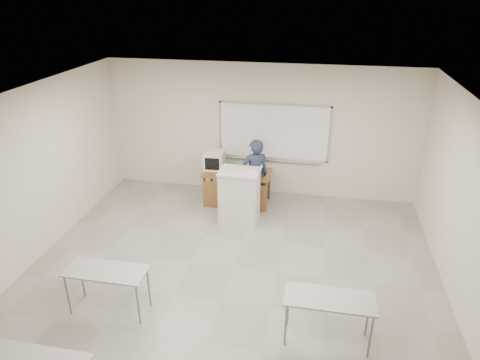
% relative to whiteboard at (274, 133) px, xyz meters
% --- Properties ---
extents(floor, '(7.00, 8.00, 0.01)m').
position_rel_whiteboard_xyz_m(floor, '(-0.30, -3.97, -1.49)').
color(floor, gray).
rests_on(floor, ground).
extents(whiteboard, '(2.48, 0.10, 1.31)m').
position_rel_whiteboard_xyz_m(whiteboard, '(0.00, 0.00, 0.00)').
color(whiteboard, white).
rests_on(whiteboard, floor).
extents(student_desks, '(4.40, 2.20, 0.73)m').
position_rel_whiteboard_xyz_m(student_desks, '(-0.30, -5.32, -0.81)').
color(student_desks, gray).
rests_on(student_desks, floor).
extents(instructor_desk, '(1.47, 0.73, 0.75)m').
position_rel_whiteboard_xyz_m(instructor_desk, '(-0.70, -0.78, -0.93)').
color(instructor_desk, brown).
rests_on(instructor_desk, floor).
extents(podium, '(0.81, 0.59, 1.14)m').
position_rel_whiteboard_xyz_m(podium, '(-0.50, -1.47, -0.91)').
color(podium, silver).
rests_on(podium, floor).
extents(crt_monitor, '(0.42, 0.47, 0.40)m').
position_rel_whiteboard_xyz_m(crt_monitor, '(-1.25, -0.54, -0.54)').
color(crt_monitor, beige).
rests_on(crt_monitor, instructor_desk).
extents(laptop, '(0.33, 0.30, 0.24)m').
position_rel_whiteboard_xyz_m(laptop, '(-0.31, -0.51, -0.67)').
color(laptop, black).
rests_on(laptop, instructor_desk).
extents(mouse, '(0.10, 0.09, 0.03)m').
position_rel_whiteboard_xyz_m(mouse, '(-0.15, -0.73, -0.71)').
color(mouse, '#9D9FA4').
rests_on(mouse, instructor_desk).
extents(keyboard, '(0.45, 0.19, 0.02)m').
position_rel_whiteboard_xyz_m(keyboard, '(-0.35, -1.39, -0.33)').
color(keyboard, beige).
rests_on(keyboard, podium).
extents(presenter, '(0.70, 0.61, 1.62)m').
position_rel_whiteboard_xyz_m(presenter, '(-0.27, -0.90, -0.67)').
color(presenter, black).
rests_on(presenter, floor).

